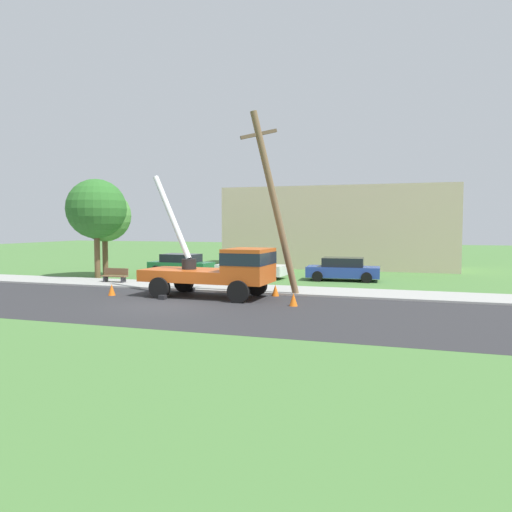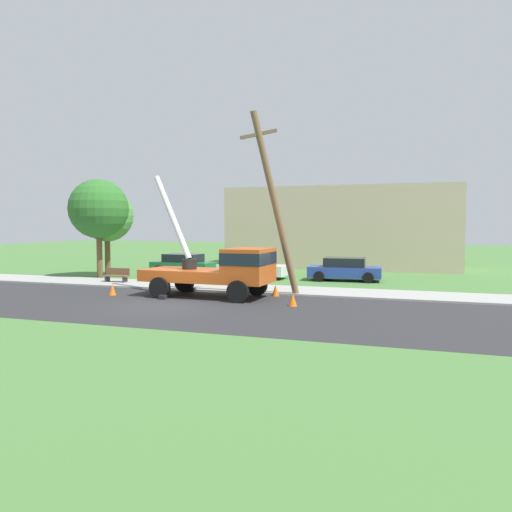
% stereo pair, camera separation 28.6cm
% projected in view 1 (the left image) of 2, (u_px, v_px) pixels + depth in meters
% --- Properties ---
extents(ground_plane, '(120.00, 120.00, 0.00)m').
position_uv_depth(ground_plane, '(253.00, 277.00, 32.76)').
color(ground_plane, '#477538').
extents(road_asphalt, '(80.00, 8.98, 0.01)m').
position_uv_depth(road_asphalt, '(164.00, 305.00, 21.38)').
color(road_asphalt, '#2B2B2D').
rests_on(road_asphalt, ground).
extents(sidewalk_strip, '(80.00, 3.16, 0.10)m').
position_uv_depth(sidewalk_strip, '(218.00, 287.00, 27.13)').
color(sidewalk_strip, '#9E9E99').
rests_on(sidewalk_strip, ground).
extents(utility_truck, '(6.76, 3.21, 5.98)m').
position_uv_depth(utility_truck, '(223.00, 268.00, 23.53)').
color(utility_truck, '#C65119').
rests_on(utility_truck, ground).
extents(leaning_utility_pole, '(2.56, 1.92, 8.81)m').
position_uv_depth(leaning_utility_pole, '(274.00, 202.00, 23.86)').
color(leaning_utility_pole, brown).
rests_on(leaning_utility_pole, ground).
extents(traffic_cone_ahead, '(0.36, 0.36, 0.56)m').
position_uv_depth(traffic_cone_ahead, '(293.00, 300.00, 21.18)').
color(traffic_cone_ahead, orange).
rests_on(traffic_cone_ahead, ground).
extents(traffic_cone_behind, '(0.36, 0.36, 0.56)m').
position_uv_depth(traffic_cone_behind, '(112.00, 290.00, 24.35)').
color(traffic_cone_behind, orange).
rests_on(traffic_cone_behind, ground).
extents(traffic_cone_curbside, '(0.36, 0.36, 0.56)m').
position_uv_depth(traffic_cone_curbside, '(275.00, 290.00, 24.14)').
color(traffic_cone_curbside, orange).
rests_on(traffic_cone_curbside, ground).
extents(parked_sedan_green, '(4.52, 2.24, 1.42)m').
position_uv_depth(parked_sedan_green, '(181.00, 264.00, 34.54)').
color(parked_sedan_green, '#1E6638').
rests_on(parked_sedan_green, ground).
extents(parked_sedan_white, '(4.48, 2.15, 1.42)m').
position_uv_depth(parked_sedan_white, '(251.00, 267.00, 32.15)').
color(parked_sedan_white, silver).
rests_on(parked_sedan_white, ground).
extents(parked_sedan_blue, '(4.51, 2.20, 1.42)m').
position_uv_depth(parked_sedan_blue, '(343.00, 269.00, 30.74)').
color(parked_sedan_blue, '#263F99').
rests_on(parked_sedan_blue, ground).
extents(park_bench, '(1.60, 0.45, 0.90)m').
position_uv_depth(park_bench, '(115.00, 276.00, 29.19)').
color(park_bench, brown).
rests_on(park_bench, ground).
extents(roadside_tree_near, '(3.45, 3.45, 5.77)m').
position_uv_depth(roadside_tree_near, '(104.00, 216.00, 32.98)').
color(roadside_tree_near, brown).
rests_on(roadside_tree_near, ground).
extents(roadside_tree_far, '(3.80, 3.80, 6.36)m').
position_uv_depth(roadside_tree_far, '(96.00, 209.00, 31.97)').
color(roadside_tree_far, brown).
rests_on(roadside_tree_far, ground).
extents(lowrise_building_backdrop, '(18.00, 6.00, 6.40)m').
position_uv_depth(lowrise_building_backdrop, '(339.00, 228.00, 40.36)').
color(lowrise_building_backdrop, '#C6B293').
rests_on(lowrise_building_backdrop, ground).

